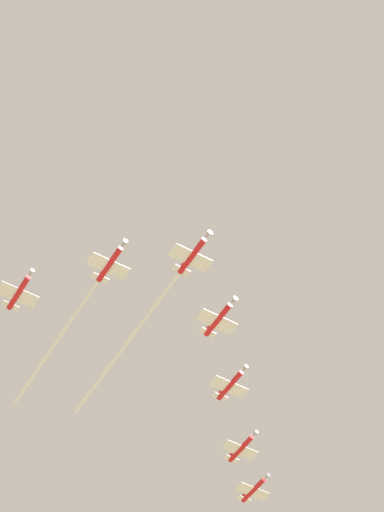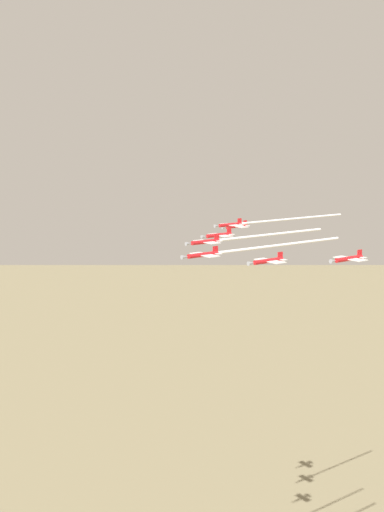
{
  "view_description": "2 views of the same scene",
  "coord_description": "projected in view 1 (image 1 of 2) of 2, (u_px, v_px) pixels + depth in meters",
  "views": [
    {
      "loc": [
        113.84,
        -39.09,
        2.77
      ],
      "look_at": [
        10.3,
        -3.48,
        145.56
      ],
      "focal_mm": 65.1,
      "sensor_mm": 36.0,
      "label": 1
    },
    {
      "loc": [
        86.95,
        149.47,
        172.96
      ],
      "look_at": [
        14.6,
        -0.99,
        145.9
      ],
      "focal_mm": 48.28,
      "sensor_mm": 36.0,
      "label": 2
    }
  ],
  "objects": [
    {
      "name": "jet_starboard_trail",
      "position": [
        254.0,
        490.0,
        225.33
      ],
      "size": [
        11.79,
        8.81,
        2.44
      ],
      "rotation": [
        0.0,
        0.0,
        4.92
      ],
      "color": "red"
    },
    {
      "name": "jet_starboard_outer",
      "position": [
        19.0,
        292.0,
        185.88
      ],
      "size": [
        11.79,
        8.81,
        2.44
      ],
      "rotation": [
        0.0,
        0.0,
        4.92
      ],
      "color": "red"
    },
    {
      "name": "jet_port_outer",
      "position": [
        231.0,
        385.0,
        200.96
      ],
      "size": [
        11.79,
        8.81,
        2.44
      ],
      "rotation": [
        0.0,
        0.0,
        4.92
      ],
      "color": "red"
    },
    {
      "name": "jet_lead",
      "position": [
        152.0,
        310.0,
        188.33
      ],
      "size": [
        56.63,
        15.08,
        2.44
      ],
      "rotation": [
        0.0,
        0.0,
        4.92
      ],
      "color": "red"
    },
    {
      "name": "jet_starboard_inner",
      "position": [
        78.0,
        311.0,
        189.78
      ],
      "size": [
        52.12,
        14.14,
        2.44
      ],
      "rotation": [
        0.0,
        0.0,
        4.92
      ],
      "color": "red"
    },
    {
      "name": "jet_center_rear",
      "position": [
        241.0,
        448.0,
        212.11
      ],
      "size": [
        11.79,
        8.81,
        2.44
      ],
      "rotation": [
        0.0,
        0.0,
        4.92
      ],
      "color": "red"
    },
    {
      "name": "jet_port_inner",
      "position": [
        219.0,
        319.0,
        188.55
      ],
      "size": [
        11.79,
        8.81,
        2.44
      ],
      "rotation": [
        0.0,
        0.0,
        4.92
      ],
      "color": "red"
    }
  ]
}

